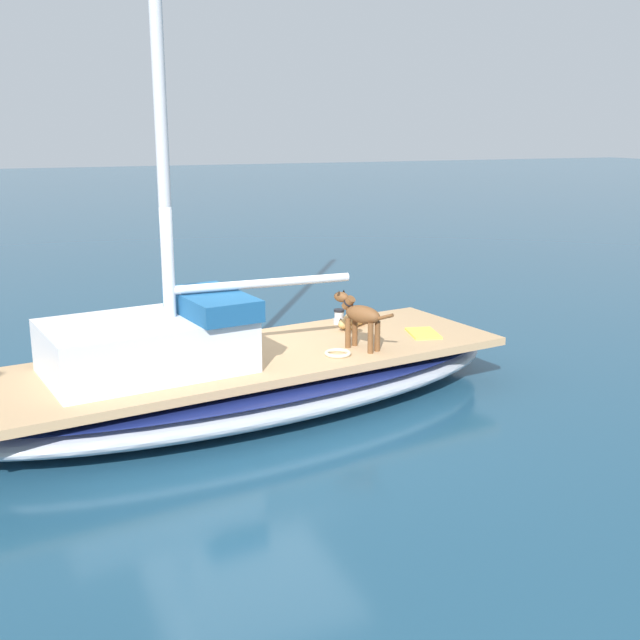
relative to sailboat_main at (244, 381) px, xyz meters
The scene contains 9 objects.
ground_plane 0.34m from the sailboat_main, ahead, with size 120.00×120.00×0.00m, color navy.
sailboat_main is the anchor object (origin of this frame).
mast_main 4.08m from the sailboat_main, 100.36° to the left, with size 0.14×2.27×8.13m.
cabin_house 1.30m from the sailboat_main, 99.48° to the left, with size 1.72×2.41×0.84m.
dog_tan 2.07m from the sailboat_main, 66.47° to the right, with size 0.65×0.80×0.22m.
dog_brown 1.63m from the sailboat_main, 99.95° to the right, with size 0.88×0.47×0.70m.
deck_winch 2.00m from the sailboat_main, 59.67° to the right, with size 0.16×0.16×0.21m.
coiled_rope 1.19m from the sailboat_main, 110.74° to the right, with size 0.32×0.32×0.04m, color beige.
deck_towel 2.53m from the sailboat_main, 88.90° to the right, with size 0.56×0.36×0.03m, color #D8D14C.
Camera 1 is at (-8.70, 2.53, 3.36)m, focal length 43.63 mm.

